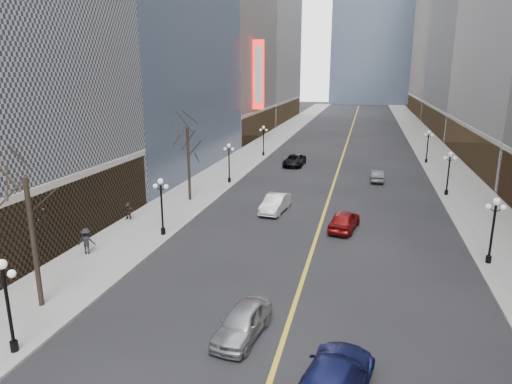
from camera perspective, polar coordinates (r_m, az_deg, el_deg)
The scene contains 24 objects.
sidewalk_east at distance 73.13m, azimuth 21.85°, elevation 3.90°, with size 6.00×230.00×0.15m, color gray.
sidewalk_west at distance 74.39m, azimuth -0.05°, elevation 5.13°, with size 6.00×230.00×0.15m, color gray.
lane_line at distance 82.29m, azimuth 11.19°, elevation 5.74°, with size 0.25×200.00×0.02m, color gold.
bldg_east_c at distance 111.11m, azimuth 29.08°, elevation 19.05°, with size 26.60×40.60×48.80m.
bldg_east_d at distance 153.73m, azimuth 25.13°, elevation 20.45°, with size 26.60×46.60×62.80m.
bldg_west_c at distance 95.13m, azimuth -7.51°, elevation 22.31°, with size 26.60×30.60×50.80m.
streetlamp_east_1 at distance 33.81m, azimuth 27.56°, elevation -3.55°, with size 1.26×0.44×4.52m.
streetlamp_east_2 at distance 50.91m, azimuth 22.96°, elevation 2.68°, with size 1.26×0.44×4.52m.
streetlamp_east_3 at distance 68.48m, azimuth 20.69°, elevation 5.74°, with size 1.26×0.44×4.52m.
streetlamp_west_0 at distance 23.54m, azimuth -28.72°, elevation -11.38°, with size 1.26×0.44×4.52m.
streetlamp_west_1 at distance 36.04m, azimuth -11.74°, elevation -1.07°, with size 1.26×0.44×4.52m.
streetlamp_west_2 at distance 52.42m, azimuth -3.40°, elevation 4.15°, with size 1.26×0.44×4.52m.
streetlamp_west_3 at distance 69.61m, azimuth 0.94°, elevation 6.82°, with size 1.26×0.44×4.52m.
theatre_marquee at distance 83.50m, azimuth 0.32°, elevation 14.41°, with size 2.00×0.55×12.00m.
tree_west_near at distance 26.33m, azimuth -26.63°, elevation -0.71°, with size 3.60×3.60×7.92m.
tree_west_far at distance 45.00m, azimuth -8.53°, elevation 6.56°, with size 3.60×3.60×7.92m.
car_nb_near at distance 23.07m, azimuth -1.70°, elevation -15.94°, with size 1.83×4.55×1.55m, color #96979D.
car_nb_mid at distance 42.09m, azimuth 2.42°, elevation -1.43°, with size 1.72×4.93×1.63m, color silver.
car_nb_far at distance 63.07m, azimuth 4.82°, elevation 3.96°, with size 2.54×5.51×1.53m, color black.
car_sb_near at distance 19.61m, azimuth 9.62°, elevation -22.09°, with size 2.40×5.91×1.71m, color #121646.
car_sb_mid at distance 38.02m, azimuth 10.98°, elevation -3.48°, with size 1.93×4.80×1.64m, color maroon.
car_sb_far at distance 55.72m, azimuth 14.90°, elevation 1.98°, with size 1.43×4.10×1.35m, color #43474A.
ped_west_walk at distance 34.23m, azimuth -20.43°, elevation -5.78°, with size 1.20×0.50×1.87m, color black.
ped_west_far at distance 41.05m, azimuth -15.71°, elevation -2.25°, with size 1.42×0.41×1.54m, color #2F211A.
Camera 1 is at (3.30, -1.26, 12.56)m, focal length 32.00 mm.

